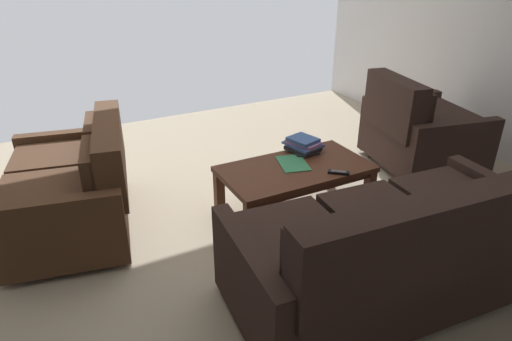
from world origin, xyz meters
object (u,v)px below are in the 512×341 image
book_stack (303,145)px  loose_magazine (293,163)px  tv_remote (339,172)px  loveseat_near (75,187)px  coffee_table (295,174)px  sofa_main (394,250)px  armchair_side (419,131)px

book_stack → loose_magazine: size_ratio=1.08×
tv_remote → loveseat_near: bearing=-25.1°
coffee_table → book_stack: 0.34m
sofa_main → tv_remote: size_ratio=12.70×
coffee_table → armchair_side: bearing=-172.8°
sofa_main → coffee_table: 1.12m
sofa_main → tv_remote: 0.91m
armchair_side → book_stack: size_ratio=3.41×
loveseat_near → loose_magazine: loveseat_near is taller
book_stack → coffee_table: bearing=46.5°
sofa_main → loveseat_near: bearing=-48.3°
armchair_side → tv_remote: size_ratio=7.44×
loveseat_near → coffee_table: size_ratio=1.23×
sofa_main → coffee_table: size_ratio=1.66×
loveseat_near → book_stack: loveseat_near is taller
loveseat_near → coffee_table: (-1.55, 0.58, -0.00)m
coffee_table → armchair_side: size_ratio=1.03×
coffee_table → armchair_side: (-1.50, -0.19, 0.02)m
book_stack → tv_remote: size_ratio=2.18×
book_stack → loose_magazine: book_stack is taller
book_stack → tv_remote: (-0.01, 0.48, -0.05)m
armchair_side → loose_magazine: size_ratio=3.69×
loveseat_near → tv_remote: bearing=154.9°
sofa_main → coffee_table: sofa_main is taller
loveseat_near → tv_remote: (-1.77, 0.83, 0.07)m
coffee_table → loose_magazine: 0.09m
coffee_table → sofa_main: bearing=88.2°
coffee_table → loose_magazine: (-0.01, -0.06, 0.07)m
sofa_main → coffee_table: (-0.04, -1.12, -0.02)m
tv_remote → loose_magazine: (0.21, -0.31, -0.01)m
sofa_main → loose_magazine: bearing=-92.3°
loose_magazine → book_stack: bearing=54.9°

